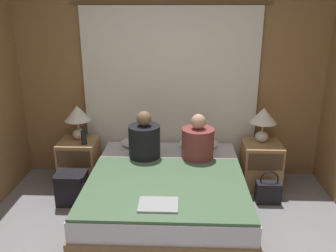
{
  "coord_description": "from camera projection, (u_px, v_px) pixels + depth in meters",
  "views": [
    {
      "loc": [
        0.15,
        -2.47,
        2.18
      ],
      "look_at": [
        0.0,
        1.23,
        0.92
      ],
      "focal_mm": 38.0,
      "sensor_mm": 36.0,
      "label": 1
    }
  ],
  "objects": [
    {
      "name": "lamp_left",
      "position": [
        78.0,
        116.0,
        4.4
      ],
      "size": [
        0.33,
        0.33,
        0.43
      ],
      "color": "silver",
      "rests_on": "nightstand_left"
    },
    {
      "name": "nightstand_right",
      "position": [
        261.0,
        165.0,
        4.43
      ],
      "size": [
        0.46,
        0.46,
        0.58
      ],
      "color": "#A87F51",
      "rests_on": "ground_plane"
    },
    {
      "name": "pillow_right",
      "position": [
        199.0,
        143.0,
        4.48
      ],
      "size": [
        0.5,
        0.29,
        0.12
      ],
      "color": "white",
      "rests_on": "bed"
    },
    {
      "name": "lamp_right",
      "position": [
        263.0,
        118.0,
        4.31
      ],
      "size": [
        0.33,
        0.33,
        0.43
      ],
      "color": "silver",
      "rests_on": "nightstand_right"
    },
    {
      "name": "person_left_in_bed",
      "position": [
        144.0,
        140.0,
        4.11
      ],
      "size": [
        0.37,
        0.37,
        0.58
      ],
      "color": "black",
      "rests_on": "bed"
    },
    {
      "name": "wall_back",
      "position": [
        170.0,
        82.0,
        4.54
      ],
      "size": [
        4.0,
        0.06,
        2.5
      ],
      "color": "olive",
      "rests_on": "ground_plane"
    },
    {
      "name": "handbag_on_floor",
      "position": [
        268.0,
        192.0,
        4.11
      ],
      "size": [
        0.28,
        0.16,
        0.4
      ],
      "color": "black",
      "rests_on": "ground_plane"
    },
    {
      "name": "beer_bottle_on_left_stand",
      "position": [
        84.0,
        137.0,
        4.29
      ],
      "size": [
        0.07,
        0.07,
        0.24
      ],
      "color": "black",
      "rests_on": "nightstand_left"
    },
    {
      "name": "curtain_panel",
      "position": [
        170.0,
        94.0,
        4.53
      ],
      "size": [
        2.4,
        0.02,
        2.21
      ],
      "color": "white",
      "rests_on": "ground_plane"
    },
    {
      "name": "laptop_on_bed",
      "position": [
        158.0,
        205.0,
        3.14
      ],
      "size": [
        0.35,
        0.26,
        0.02
      ],
      "color": "#9EA0A5",
      "rests_on": "blanket_on_bed"
    },
    {
      "name": "nightstand_left",
      "position": [
        80.0,
        162.0,
        4.51
      ],
      "size": [
        0.46,
        0.46,
        0.58
      ],
      "color": "#A87F51",
      "rests_on": "ground_plane"
    },
    {
      "name": "bed",
      "position": [
        167.0,
        194.0,
        3.86
      ],
      "size": [
        1.66,
        1.91,
        0.47
      ],
      "color": "olive",
      "rests_on": "ground_plane"
    },
    {
      "name": "pillow_left",
      "position": [
        141.0,
        142.0,
        4.5
      ],
      "size": [
        0.5,
        0.29,
        0.12
      ],
      "color": "white",
      "rests_on": "bed"
    },
    {
      "name": "person_right_in_bed",
      "position": [
        198.0,
        142.0,
        4.09
      ],
      "size": [
        0.37,
        0.37,
        0.55
      ],
      "color": "brown",
      "rests_on": "bed"
    },
    {
      "name": "backpack_on_floor",
      "position": [
        72.0,
        186.0,
        4.06
      ],
      "size": [
        0.34,
        0.27,
        0.39
      ],
      "color": "black",
      "rests_on": "ground_plane"
    },
    {
      "name": "blanket_on_bed",
      "position": [
        166.0,
        186.0,
        3.52
      ],
      "size": [
        1.6,
        1.3,
        0.03
      ],
      "color": "#4C6B4C",
      "rests_on": "bed"
    }
  ]
}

